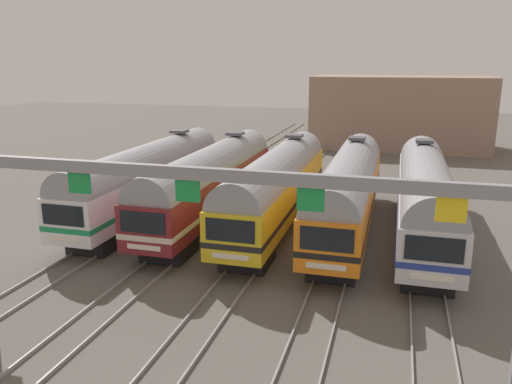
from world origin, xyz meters
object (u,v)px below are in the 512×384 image
object	(u,v)px
commuter_train_maroon	(211,180)
commuter_train_yellow	(277,184)
commuter_train_white	(149,176)
commuter_train_silver	(425,194)
commuter_train_orange	(348,189)
catenary_gantry	(188,201)

from	to	relation	value
commuter_train_maroon	commuter_train_yellow	bearing A→B (deg)	0.00
commuter_train_white	commuter_train_silver	bearing A→B (deg)	0.00
commuter_train_white	commuter_train_maroon	size ratio (longest dim) A/B	1.00
commuter_train_white	commuter_train_orange	size ratio (longest dim) A/B	1.00
commuter_train_yellow	commuter_train_orange	size ratio (longest dim) A/B	1.00
commuter_train_maroon	catenary_gantry	world-z (taller)	catenary_gantry
commuter_train_yellow	commuter_train_orange	distance (m)	4.28
commuter_train_silver	catenary_gantry	size ratio (longest dim) A/B	0.81
commuter_train_orange	catenary_gantry	bearing A→B (deg)	-107.58
commuter_train_silver	commuter_train_orange	bearing A→B (deg)	180.00
commuter_train_white	commuter_train_silver	size ratio (longest dim) A/B	1.00
commuter_train_maroon	commuter_train_silver	distance (m)	12.83
commuter_train_yellow	commuter_train_silver	world-z (taller)	same
commuter_train_silver	catenary_gantry	xyz separation A→B (m)	(-8.55, -13.50, 2.58)
commuter_train_yellow	commuter_train_silver	distance (m)	8.55
commuter_train_orange	commuter_train_maroon	bearing A→B (deg)	180.00
commuter_train_white	catenary_gantry	distance (m)	16.19
commuter_train_white	commuter_train_maroon	world-z (taller)	same
commuter_train_white	commuter_train_yellow	bearing A→B (deg)	0.00
commuter_train_white	commuter_train_yellow	xyz separation A→B (m)	(8.55, 0.00, 0.00)
commuter_train_maroon	commuter_train_silver	xyz separation A→B (m)	(12.83, 0.00, 0.00)
commuter_train_silver	catenary_gantry	world-z (taller)	catenary_gantry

